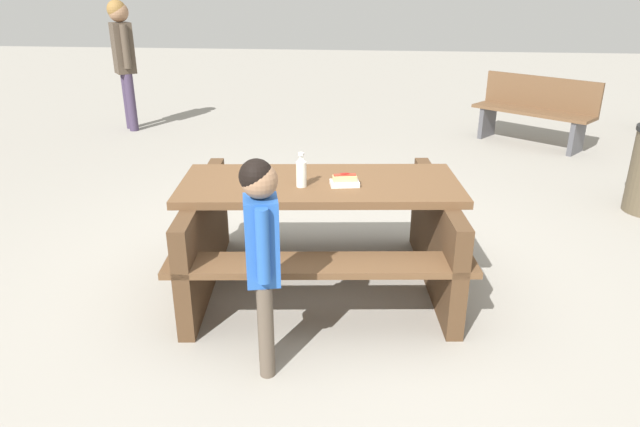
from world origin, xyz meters
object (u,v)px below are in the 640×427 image
object	(u,v)px
picnic_table	(320,225)
bystander_adult	(123,49)
child_in_coat	(262,241)
soda_bottle	(301,171)
hotdog_tray	(345,181)
park_bench_near	(535,109)

from	to	relation	value
picnic_table	bystander_adult	size ratio (longest dim) A/B	1.12
child_in_coat	bystander_adult	xyz separation A→B (m)	(-2.98, 5.16, 0.36)
soda_bottle	hotdog_tray	xyz separation A→B (m)	(0.27, 0.05, -0.07)
hotdog_tray	child_in_coat	size ratio (longest dim) A/B	0.17
park_bench_near	child_in_coat	bearing A→B (deg)	-116.73
soda_bottle	hotdog_tray	world-z (taller)	soda_bottle
hotdog_tray	park_bench_near	distance (m)	4.62
park_bench_near	bystander_adult	xyz separation A→B (m)	(-5.48, 0.19, 0.67)
picnic_table	bystander_adult	bearing A→B (deg)	127.00
hotdog_tray	park_bench_near	xyz separation A→B (m)	(2.15, 4.08, -0.33)
park_bench_near	bystander_adult	distance (m)	5.53
soda_bottle	child_in_coat	world-z (taller)	child_in_coat
hotdog_tray	park_bench_near	size ratio (longest dim) A/B	0.14
soda_bottle	child_in_coat	bearing A→B (deg)	-95.40
picnic_table	child_in_coat	world-z (taller)	child_in_coat
picnic_table	park_bench_near	xyz separation A→B (m)	(2.32, 4.01, 0.00)
child_in_coat	park_bench_near	distance (m)	5.57
soda_bottle	park_bench_near	distance (m)	4.80
picnic_table	hotdog_tray	bearing A→B (deg)	-21.96
child_in_coat	bystander_adult	world-z (taller)	bystander_adult
hotdog_tray	park_bench_near	world-z (taller)	park_bench_near
child_in_coat	bystander_adult	bearing A→B (deg)	120.02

